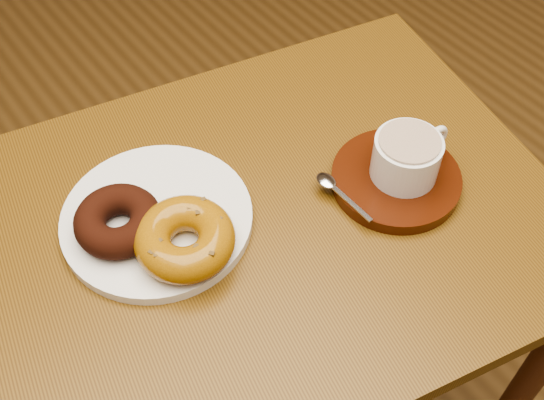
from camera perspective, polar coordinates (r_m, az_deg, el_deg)
cafe_table at (r=0.95m, az=-0.98°, el=-5.62°), size 0.86×0.71×0.71m
donut_plate at (r=0.86m, az=-9.60°, el=-1.56°), size 0.25×0.25×0.01m
donut_cinnamon at (r=0.83m, az=-12.76°, el=-1.72°), size 0.12×0.12×0.04m
donut_caramel at (r=0.80m, az=-7.32°, el=-3.23°), size 0.16×0.16×0.04m
saucer at (r=0.90m, az=10.32°, el=1.71°), size 0.23×0.23×0.02m
coffee_cup at (r=0.87m, az=11.25°, el=3.60°), size 0.11×0.09×0.06m
teaspoon at (r=0.86m, az=4.95°, el=1.29°), size 0.02×0.10×0.01m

